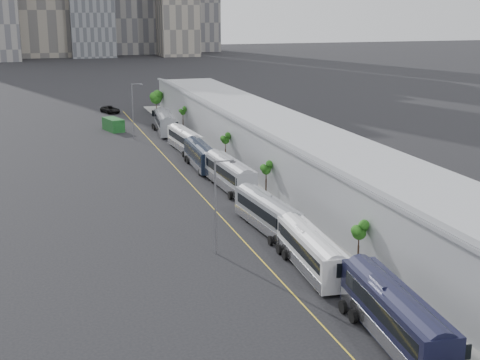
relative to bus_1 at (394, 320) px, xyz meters
name	(u,v)px	position (x,y,z in m)	size (l,w,h in m)	color
sidewalk	(300,203)	(6.79, 33.72, -1.63)	(10.00, 170.00, 0.12)	gray
lane_line	(216,211)	(-3.71, 33.72, -1.68)	(0.12, 160.00, 0.02)	gold
depot	(332,172)	(10.78, 33.72, 1.82)	(12.45, 160.40, 7.20)	gray
bus_1	(394,320)	(0.00, 0.00, 0.00)	(3.99, 13.91, 4.01)	black
bus_2	(311,255)	(-0.38, 13.86, -0.18)	(3.22, 12.43, 3.60)	silver
bus_3	(267,216)	(-0.31, 25.56, -0.17)	(3.42, 12.52, 3.62)	slate
bus_4	(229,176)	(0.55, 42.60, -0.04)	(3.29, 13.47, 3.91)	#909299
bus_5	(201,158)	(-0.20, 54.99, -0.18)	(2.82, 12.34, 3.59)	black
bus_6	(185,142)	(0.20, 67.25, -0.17)	(3.23, 12.49, 3.62)	silver
bus_7	(165,124)	(0.15, 84.05, -0.02)	(4.06, 13.75, 3.96)	slate
tree_1	(359,232)	(3.94, 13.18, 1.76)	(1.30, 1.30, 4.19)	black
tree_2	(266,169)	(3.99, 38.18, 1.67)	(1.19, 1.19, 4.07)	black
tree_3	(225,140)	(4.00, 56.39, 1.94)	(1.17, 1.17, 4.35)	black
tree_4	(183,112)	(4.07, 85.92, 1.72)	(1.03, 1.03, 4.10)	black
tree_5	(156,96)	(3.26, 109.71, 1.90)	(2.66, 2.66, 4.93)	black
street_lamp_near	(217,201)	(-7.12, 20.44, 3.55)	(2.04, 0.22, 9.10)	#59595E
street_lamp_far	(134,108)	(-6.11, 79.60, 3.95)	(2.04, 0.22, 9.89)	#59595E
shipping_container	(113,125)	(-8.70, 89.27, -0.51)	(2.39, 5.66, 2.37)	#16491C
suv	(110,109)	(-6.70, 111.77, -0.90)	(2.62, 5.69, 1.58)	black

